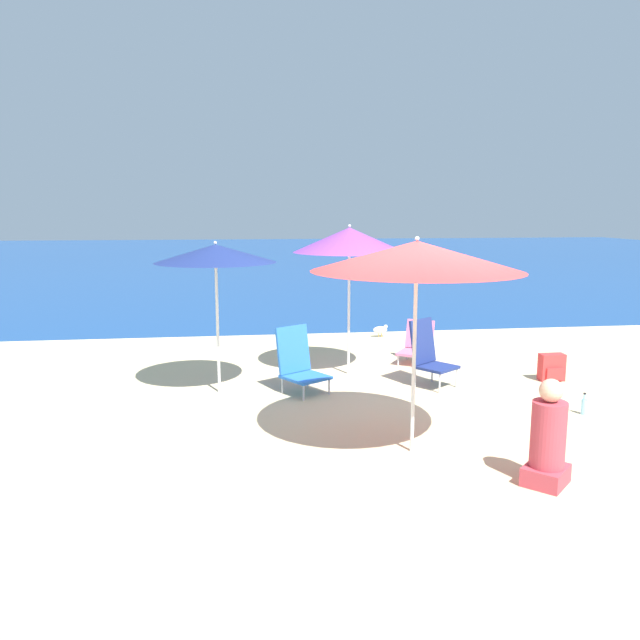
# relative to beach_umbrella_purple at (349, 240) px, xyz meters

# --- Properties ---
(ground_plane) EXTENTS (60.00, 60.00, 0.00)m
(ground_plane) POSITION_rel_beach_umbrella_purple_xyz_m (0.34, -2.46, -1.89)
(ground_plane) COLOR beige
(sea_water) EXTENTS (60.00, 40.00, 0.01)m
(sea_water) POSITION_rel_beach_umbrella_purple_xyz_m (0.34, 22.99, -1.89)
(sea_water) COLOR #19478C
(sea_water) RESTS_ON ground
(beach_umbrella_purple) EXTENTS (1.56, 1.56, 2.10)m
(beach_umbrella_purple) POSITION_rel_beach_umbrella_purple_xyz_m (0.00, 0.00, 0.00)
(beach_umbrella_purple) COLOR white
(beach_umbrella_purple) RESTS_ON ground
(beach_umbrella_navy) EXTENTS (1.50, 1.50, 1.92)m
(beach_umbrella_navy) POSITION_rel_beach_umbrella_purple_xyz_m (-1.80, -0.68, -0.13)
(beach_umbrella_navy) COLOR white
(beach_umbrella_navy) RESTS_ON ground
(beach_umbrella_red) EXTENTS (1.96, 1.96, 2.06)m
(beach_umbrella_red) POSITION_rel_beach_umbrella_purple_xyz_m (0.10, -2.94, -0.01)
(beach_umbrella_red) COLOR white
(beach_umbrella_red) RESTS_ON ground
(beach_chair_pink) EXTENTS (0.68, 0.73, 0.63)m
(beach_chair_pink) POSITION_rel_beach_umbrella_purple_xyz_m (1.16, 0.55, -1.61)
(beach_chair_pink) COLOR silver
(beach_chair_pink) RESTS_ON ground
(beach_chair_navy) EXTENTS (0.68, 0.69, 0.88)m
(beach_chair_navy) POSITION_rel_beach_umbrella_purple_xyz_m (0.94, -0.72, -1.46)
(beach_chair_navy) COLOR silver
(beach_chair_navy) RESTS_ON ground
(beach_chair_blue) EXTENTS (0.72, 0.74, 0.84)m
(beach_chair_blue) POSITION_rel_beach_umbrella_purple_xyz_m (-0.78, -0.79, -1.51)
(beach_chair_blue) COLOR silver
(beach_chair_blue) RESTS_ON ground
(person_seated_near) EXTENTS (0.49, 0.49, 0.92)m
(person_seated_near) POSITION_rel_beach_umbrella_purple_xyz_m (1.02, -3.80, -1.50)
(person_seated_near) COLOR #BF3F4C
(person_seated_near) RESTS_ON ground
(backpack_red) EXTENTS (0.33, 0.19, 0.37)m
(backpack_red) POSITION_rel_beach_umbrella_purple_xyz_m (2.69, -0.72, -1.71)
(backpack_red) COLOR red
(backpack_red) RESTS_ON ground
(water_bottle) EXTENTS (0.06, 0.06, 0.25)m
(water_bottle) POSITION_rel_beach_umbrella_purple_xyz_m (2.34, -2.13, -1.79)
(water_bottle) COLOR #8CCCEA
(water_bottle) RESTS_ON ground
(seagull) EXTENTS (0.27, 0.11, 0.23)m
(seagull) POSITION_rel_beach_umbrella_purple_xyz_m (1.05, 2.50, -1.75)
(seagull) COLOR gold
(seagull) RESTS_ON ground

